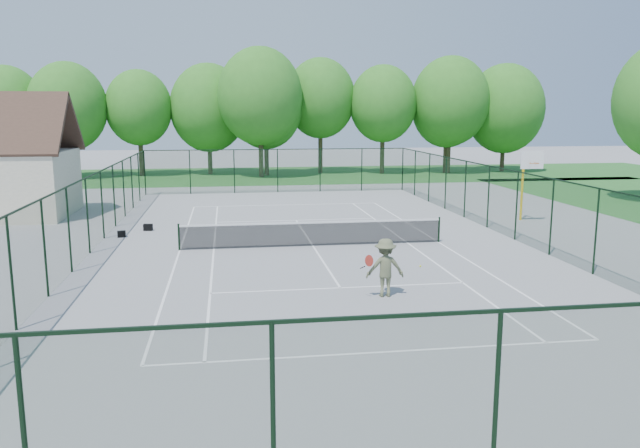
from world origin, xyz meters
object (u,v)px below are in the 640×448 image
at_px(tennis_player, 385,268).
at_px(sports_bag_a, 122,234).
at_px(tennis_net, 313,233).
at_px(basketball_goal, 528,172).

bearing_deg(tennis_player, sports_bag_a, 131.72).
bearing_deg(sports_bag_a, tennis_net, -30.72).
bearing_deg(sports_bag_a, tennis_player, -58.22).
xyz_separation_m(basketball_goal, tennis_player, (-10.40, -11.72, -1.67)).
relative_size(tennis_net, sports_bag_a, 30.55).
bearing_deg(sports_bag_a, basketball_goal, -6.73).
height_order(tennis_net, basketball_goal, basketball_goal).
xyz_separation_m(sports_bag_a, tennis_player, (9.45, -10.60, 0.75)).
relative_size(tennis_net, basketball_goal, 3.04).
bearing_deg(tennis_player, basketball_goal, 48.40).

